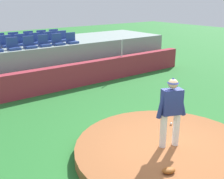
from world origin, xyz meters
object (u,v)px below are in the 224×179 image
stadium_chair_4 (58,41)px  stadium_chair_17 (55,36)px  stadium_chair_10 (49,39)px  stadium_chair_14 (14,40)px  fielding_glove (169,171)px  stadium_chair_15 (29,38)px  stadium_chair_5 (72,40)px  stadium_chair_8 (21,42)px  stadium_chair_11 (63,38)px  stadium_chair_13 (0,41)px  stadium_chair_3 (44,43)px  stadium_chair_9 (36,40)px  stadium_chair_2 (29,44)px  stadium_chair_16 (42,37)px  pitcher (171,107)px  stadium_chair_7 (7,43)px  baseball (171,124)px  stadium_chair_1 (13,46)px

stadium_chair_4 → stadium_chair_17: bearing=-112.4°
stadium_chair_10 → stadium_chair_14: 1.65m
fielding_glove → stadium_chair_15: size_ratio=0.60×
stadium_chair_5 → stadium_chair_8: 2.31m
stadium_chair_11 → stadium_chair_13: bearing=-17.8°
stadium_chair_11 → stadium_chair_3: bearing=32.5°
stadium_chair_9 → stadium_chair_11: same height
stadium_chair_9 → stadium_chair_17: size_ratio=1.00×
stadium_chair_11 → stadium_chair_15: 1.64m
stadium_chair_2 → stadium_chair_16: bearing=-127.9°
stadium_chair_11 → stadium_chair_13: 2.94m
stadium_chair_17 → stadium_chair_10: bearing=50.7°
stadium_chair_3 → stadium_chair_11: bearing=-147.5°
pitcher → stadium_chair_5: size_ratio=3.55×
stadium_chair_14 → stadium_chair_7: bearing=54.1°
stadium_chair_8 → stadium_chair_17: bearing=-156.8°
pitcher → stadium_chair_11: 8.85m
stadium_chair_2 → stadium_chair_14: size_ratio=1.00×
stadium_chair_10 → stadium_chair_13: (-2.07, 0.90, 0.00)m
baseball → stadium_chair_15: stadium_chair_15 is taller
stadium_chair_15 → stadium_chair_10: bearing=127.5°
baseball → stadium_chair_17: stadium_chair_17 is taller
stadium_chair_8 → stadium_chair_13: bearing=-55.2°
stadium_chair_5 → stadium_chair_10: same height
stadium_chair_9 → stadium_chair_16: 1.14m
stadium_chair_7 → stadium_chair_8: (0.65, 0.01, 0.00)m
stadium_chair_5 → stadium_chair_11: 0.92m
stadium_chair_7 → stadium_chair_8: same height
stadium_chair_2 → stadium_chair_4: bearing=-179.2°
stadium_chair_5 → stadium_chair_9: (-1.42, 0.90, 0.00)m
pitcher → stadium_chair_15: 9.54m
stadium_chair_11 → stadium_chair_1: bearing=18.5°
baseball → stadium_chair_8: (-1.41, 7.85, 1.58)m
stadium_chair_5 → stadium_chair_13: size_ratio=1.00×
stadium_chair_1 → stadium_chair_5: same height
baseball → stadium_chair_5: bearing=84.1°
stadium_chair_7 → pitcher: bearing=97.1°
stadium_chair_5 → stadium_chair_8: bearing=-22.6°
stadium_chair_5 → stadium_chair_7: (-2.78, 0.87, 0.00)m
baseball → stadium_chair_14: size_ratio=0.15×
baseball → stadium_chair_14: (-1.41, 8.73, 1.58)m
stadium_chair_10 → stadium_chair_16: size_ratio=1.00×
stadium_chair_14 → stadium_chair_16: size_ratio=1.00×
stadium_chair_1 → stadium_chair_10: 2.29m
stadium_chair_10 → stadium_chair_17: size_ratio=1.00×
pitcher → stadium_chair_11: stadium_chair_11 is taller
stadium_chair_16 → stadium_chair_17: (0.70, 0.03, 0.00)m
baseball → stadium_chair_9: 8.04m
stadium_chair_10 → stadium_chair_14: bearing=-31.1°
stadium_chair_8 → stadium_chair_13: (-0.65, 0.93, 0.00)m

